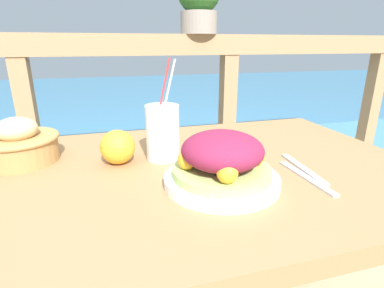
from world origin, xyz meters
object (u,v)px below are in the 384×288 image
object	(u,v)px
bread_basket	(19,144)
potted_plant	(199,0)
drink_glass	(163,132)
salad_plate	(222,163)

from	to	relation	value
bread_basket	potted_plant	size ratio (longest dim) A/B	0.69
drink_glass	potted_plant	world-z (taller)	potted_plant
salad_plate	bread_basket	world-z (taller)	salad_plate
salad_plate	drink_glass	world-z (taller)	drink_glass
salad_plate	potted_plant	world-z (taller)	potted_plant
salad_plate	potted_plant	xyz separation A→B (m)	(0.21, 0.85, 0.41)
drink_glass	bread_basket	world-z (taller)	drink_glass
bread_basket	potted_plant	world-z (taller)	potted_plant
drink_glass	potted_plant	size ratio (longest dim) A/B	0.91
salad_plate	drink_glass	xyz separation A→B (m)	(-0.09, 0.18, 0.02)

